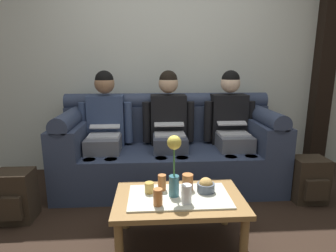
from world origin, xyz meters
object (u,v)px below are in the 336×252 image
object	(u,v)px
cup_far_center	(187,194)
cup_far_left	(149,188)
coffee_table	(179,203)
snack_bowl	(206,186)
person_right	(231,124)
cup_far_right	(188,182)
person_middle	(169,124)
couch	(169,150)
backpack_left	(15,196)
cup_near_left	(162,182)
person_left	(105,125)
cup_near_right	(158,197)
flower_vase	(174,162)
backpack_right	(309,180)

from	to	relation	value
cup_far_center	cup_far_left	world-z (taller)	cup_far_center
coffee_table	snack_bowl	bearing A→B (deg)	14.83
person_right	coffee_table	distance (m)	1.31
cup_far_right	person_middle	bearing A→B (deg)	94.27
couch	coffee_table	distance (m)	1.08
snack_bowl	backpack_left	xyz separation A→B (m)	(-1.53, 0.35, -0.21)
cup_near_left	cup_far_right	size ratio (longest dim) A/B	0.99
person_left	snack_bowl	distance (m)	1.36
cup_far_left	cup_far_right	distance (m)	0.29
cup_near_left	cup_near_right	bearing A→B (deg)	-99.21
cup_near_left	backpack_left	size ratio (longest dim) A/B	0.27
person_right	flower_vase	bearing A→B (deg)	-123.38
couch	flower_vase	distance (m)	1.11
snack_bowl	cup_far_center	distance (m)	0.23
person_middle	flower_vase	size ratio (longest dim) A/B	2.77
cup_far_center	backpack_right	world-z (taller)	cup_far_center
coffee_table	cup_far_left	size ratio (longest dim) A/B	11.55
cup_far_center	cup_far_right	bearing A→B (deg)	80.44
person_middle	person_right	distance (m)	0.67
backpack_left	backpack_right	distance (m)	2.63
coffee_table	flower_vase	world-z (taller)	flower_vase
person_middle	person_left	bearing A→B (deg)	179.99
flower_vase	cup_far_center	bearing A→B (deg)	-54.57
cup_near_right	backpack_left	distance (m)	1.31
person_right	coffee_table	size ratio (longest dim) A/B	1.34
coffee_table	cup_far_right	bearing A→B (deg)	53.53
flower_vase	cup_far_center	world-z (taller)	flower_vase
person_left	backpack_right	size ratio (longest dim) A/B	2.87
person_middle	cup_near_right	world-z (taller)	person_middle
couch	snack_bowl	xyz separation A→B (m)	(0.20, -1.03, 0.05)
person_right	cup_far_left	world-z (taller)	person_right
cup_far_center	cup_far_left	size ratio (longest dim) A/B	1.63
cup_near_right	coffee_table	bearing A→B (deg)	38.93
person_left	backpack_left	xyz separation A→B (m)	(-0.66, -0.67, -0.45)
person_middle	person_right	world-z (taller)	same
cup_far_right	backpack_right	world-z (taller)	cup_far_right
couch	snack_bowl	bearing A→B (deg)	-78.93
backpack_right	cup_far_right	bearing A→B (deg)	-158.86
snack_bowl	cup_far_right	xyz separation A→B (m)	(-0.13, 0.05, 0.01)
cup_far_right	backpack_left	world-z (taller)	cup_far_right
cup_far_left	backpack_right	bearing A→B (deg)	18.78
person_left	cup_near_left	xyz separation A→B (m)	(0.55, -0.97, -0.22)
flower_vase	cup_far_left	size ratio (longest dim) A/B	5.59
flower_vase	cup_near_right	distance (m)	0.26
flower_vase	cup_far_center	distance (m)	0.23
couch	cup_far_right	distance (m)	0.98
cup_near_left	cup_near_right	world-z (taller)	cup_near_left
snack_bowl	backpack_left	size ratio (longest dim) A/B	0.30
person_middle	cup_far_left	xyz separation A→B (m)	(-0.21, -1.01, -0.24)
person_left	cup_far_left	world-z (taller)	person_left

